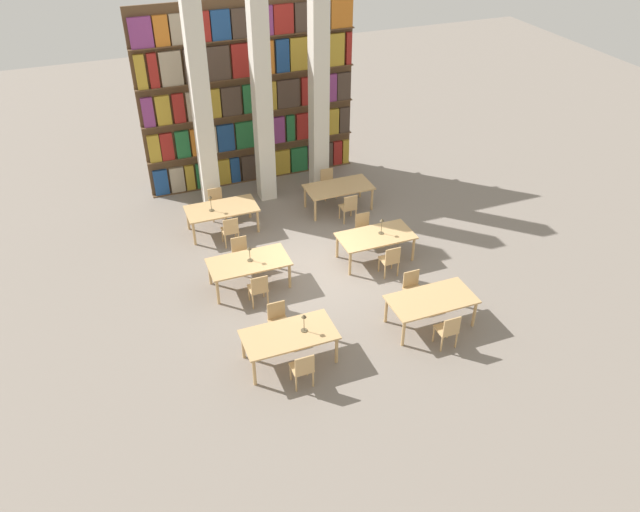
{
  "coord_description": "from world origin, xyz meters",
  "views": [
    {
      "loc": [
        -4.52,
        -11.95,
        9.28
      ],
      "look_at": [
        0.0,
        -0.28,
        0.65
      ],
      "focal_mm": 35.0,
      "sensor_mm": 36.0,
      "label": 1
    }
  ],
  "objects_px": {
    "pillar_left": "(202,110)",
    "chair_8": "(230,230)",
    "desk_lamp_0": "(304,320)",
    "reading_table_1": "(431,301)",
    "reading_table_3": "(376,238)",
    "chair_6": "(390,260)",
    "reading_table_5": "(339,189)",
    "chair_2": "(448,330)",
    "chair_0": "(303,368)",
    "desk_lamp_2": "(382,224)",
    "pillar_center": "(262,101)",
    "chair_1": "(278,320)",
    "chair_7": "(364,228)",
    "chair_9": "(217,203)",
    "desk_lamp_3": "(211,201)",
    "chair_10": "(349,207)",
    "chair_5": "(241,253)",
    "pillar_right": "(319,94)",
    "chair_11": "(328,182)",
    "reading_table_4": "(222,210)",
    "chair_3": "(413,288)",
    "reading_table_0": "(289,336)",
    "chair_4": "(259,288)",
    "reading_table_2": "(249,264)"
  },
  "relations": [
    {
      "from": "pillar_left",
      "to": "chair_8",
      "type": "distance_m",
      "value": 3.37
    },
    {
      "from": "desk_lamp_0",
      "to": "reading_table_1",
      "type": "bearing_deg",
      "value": -0.37
    },
    {
      "from": "reading_table_3",
      "to": "chair_6",
      "type": "xyz_separation_m",
      "value": [
        0.03,
        -0.78,
        -0.18
      ]
    },
    {
      "from": "pillar_left",
      "to": "chair_6",
      "type": "bearing_deg",
      "value": -56.12
    },
    {
      "from": "desk_lamp_0",
      "to": "reading_table_5",
      "type": "bearing_deg",
      "value": 60.96
    },
    {
      "from": "chair_2",
      "to": "chair_6",
      "type": "height_order",
      "value": "same"
    },
    {
      "from": "chair_0",
      "to": "desk_lamp_2",
      "type": "height_order",
      "value": "desk_lamp_2"
    },
    {
      "from": "reading_table_5",
      "to": "pillar_center",
      "type": "bearing_deg",
      "value": 140.23
    },
    {
      "from": "chair_1",
      "to": "reading_table_3",
      "type": "relative_size",
      "value": 0.45
    },
    {
      "from": "chair_8",
      "to": "reading_table_1",
      "type": "bearing_deg",
      "value": -54.97
    },
    {
      "from": "pillar_center",
      "to": "reading_table_5",
      "type": "height_order",
      "value": "pillar_center"
    },
    {
      "from": "chair_7",
      "to": "pillar_left",
      "type": "bearing_deg",
      "value": -45.62
    },
    {
      "from": "desk_lamp_0",
      "to": "chair_8",
      "type": "height_order",
      "value": "desk_lamp_0"
    },
    {
      "from": "desk_lamp_2",
      "to": "chair_8",
      "type": "distance_m",
      "value": 4.02
    },
    {
      "from": "chair_2",
      "to": "chair_9",
      "type": "xyz_separation_m",
      "value": [
        -3.32,
        7.12,
        0.0
      ]
    },
    {
      "from": "chair_7",
      "to": "desk_lamp_3",
      "type": "xyz_separation_m",
      "value": [
        -3.65,
        1.94,
        0.57
      ]
    },
    {
      "from": "reading_table_5",
      "to": "chair_10",
      "type": "distance_m",
      "value": 0.8
    },
    {
      "from": "chair_5",
      "to": "reading_table_5",
      "type": "height_order",
      "value": "chair_5"
    },
    {
      "from": "desk_lamp_2",
      "to": "chair_10",
      "type": "height_order",
      "value": "desk_lamp_2"
    },
    {
      "from": "pillar_right",
      "to": "chair_2",
      "type": "distance_m",
      "value": 8.18
    },
    {
      "from": "pillar_left",
      "to": "reading_table_3",
      "type": "height_order",
      "value": "pillar_left"
    },
    {
      "from": "chair_6",
      "to": "desk_lamp_3",
      "type": "bearing_deg",
      "value": 136.12
    },
    {
      "from": "pillar_left",
      "to": "chair_0",
      "type": "bearing_deg",
      "value": -89.57
    },
    {
      "from": "chair_2",
      "to": "reading_table_5",
      "type": "xyz_separation_m",
      "value": [
        0.11,
        6.33,
        0.18
      ]
    },
    {
      "from": "reading_table_1",
      "to": "chair_7",
      "type": "height_order",
      "value": "chair_7"
    },
    {
      "from": "pillar_left",
      "to": "chair_10",
      "type": "xyz_separation_m",
      "value": [
        3.43,
        -2.24,
        -2.53
      ]
    },
    {
      "from": "chair_11",
      "to": "reading_table_4",
      "type": "bearing_deg",
      "value": 12.63
    },
    {
      "from": "chair_1",
      "to": "chair_8",
      "type": "distance_m",
      "value": 3.95
    },
    {
      "from": "chair_7",
      "to": "desk_lamp_3",
      "type": "distance_m",
      "value": 4.17
    },
    {
      "from": "desk_lamp_0",
      "to": "chair_7",
      "type": "relative_size",
      "value": 0.49
    },
    {
      "from": "reading_table_1",
      "to": "reading_table_5",
      "type": "height_order",
      "value": "same"
    },
    {
      "from": "chair_3",
      "to": "desk_lamp_3",
      "type": "distance_m",
      "value": 5.99
    },
    {
      "from": "reading_table_1",
      "to": "chair_3",
      "type": "relative_size",
      "value": 2.22
    },
    {
      "from": "desk_lamp_3",
      "to": "chair_11",
      "type": "xyz_separation_m",
      "value": [
        3.72,
        0.81,
        -0.57
      ]
    },
    {
      "from": "reading_table_0",
      "to": "chair_11",
      "type": "relative_size",
      "value": 2.22
    },
    {
      "from": "desk_lamp_0",
      "to": "chair_5",
      "type": "distance_m",
      "value": 3.67
    },
    {
      "from": "pillar_left",
      "to": "chair_6",
      "type": "distance_m",
      "value": 6.52
    },
    {
      "from": "desk_lamp_0",
      "to": "chair_6",
      "type": "bearing_deg",
      "value": 33.67
    },
    {
      "from": "reading_table_3",
      "to": "desk_lamp_2",
      "type": "distance_m",
      "value": 0.4
    },
    {
      "from": "reading_table_0",
      "to": "chair_10",
      "type": "xyz_separation_m",
      "value": [
        3.38,
        4.72,
        -0.18
      ]
    },
    {
      "from": "chair_0",
      "to": "chair_8",
      "type": "relative_size",
      "value": 1.0
    },
    {
      "from": "chair_2",
      "to": "chair_3",
      "type": "relative_size",
      "value": 1.0
    },
    {
      "from": "pillar_right",
      "to": "desk_lamp_2",
      "type": "height_order",
      "value": "pillar_right"
    },
    {
      "from": "chair_6",
      "to": "reading_table_4",
      "type": "bearing_deg",
      "value": 133.48
    },
    {
      "from": "chair_5",
      "to": "chair_7",
      "type": "distance_m",
      "value": 3.37
    },
    {
      "from": "chair_9",
      "to": "reading_table_0",
      "type": "bearing_deg",
      "value": 90.37
    },
    {
      "from": "chair_1",
      "to": "chair_4",
      "type": "distance_m",
      "value": 1.24
    },
    {
      "from": "reading_table_2",
      "to": "desk_lamp_3",
      "type": "distance_m",
      "value": 2.72
    },
    {
      "from": "chair_3",
      "to": "chair_2",
      "type": "bearing_deg",
      "value": 90.0
    },
    {
      "from": "reading_table_3",
      "to": "chair_9",
      "type": "bearing_deg",
      "value": 132.99
    }
  ]
}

